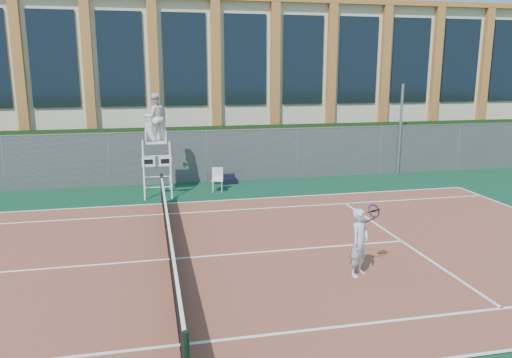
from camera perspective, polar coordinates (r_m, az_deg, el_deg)
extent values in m
plane|color=#233814|center=(12.96, -9.81, -9.14)|extent=(120.00, 120.00, 0.00)
cube|color=#0D3C1F|center=(13.90, -10.00, -7.63)|extent=(36.00, 20.00, 0.01)
cube|color=brown|center=(12.96, -9.81, -9.05)|extent=(23.77, 10.97, 0.02)
cylinder|color=black|center=(18.16, -10.69, -1.11)|extent=(0.10, 0.10, 1.10)
cube|color=black|center=(12.81, -9.89, -7.22)|extent=(0.03, 11.00, 0.86)
cube|color=white|center=(12.66, -9.96, -5.28)|extent=(0.06, 11.20, 0.07)
cube|color=black|center=(22.37, -11.09, 2.83)|extent=(40.00, 1.40, 2.20)
cube|color=beige|center=(30.08, -11.70, 10.75)|extent=(44.00, 10.00, 8.00)
cube|color=#B26D33|center=(30.27, -12.06, 18.53)|extent=(45.00, 10.60, 0.25)
cylinder|color=#9EA0A5|center=(23.77, 16.16, 5.45)|extent=(0.12, 0.12, 4.11)
cylinder|color=white|center=(18.89, -12.70, 0.80)|extent=(0.06, 0.59, 2.14)
cylinder|color=white|center=(18.90, -9.71, 0.93)|extent=(0.06, 0.59, 2.14)
cylinder|color=white|center=(19.97, -12.69, 1.41)|extent=(0.06, 0.59, 2.14)
cylinder|color=white|center=(19.98, -9.86, 1.54)|extent=(0.06, 0.59, 2.14)
cube|color=white|center=(19.26, -11.37, 4.14)|extent=(0.77, 0.66, 0.06)
cube|color=white|center=(19.52, -11.43, 5.38)|extent=(0.77, 0.05, 0.66)
cube|color=white|center=(18.93, -12.19, 1.94)|extent=(0.48, 0.03, 0.37)
cube|color=white|center=(18.94, -10.33, 2.03)|extent=(0.48, 0.03, 0.37)
imported|color=silver|center=(19.21, -11.49, 6.92)|extent=(1.05, 0.93, 1.81)
cube|color=silver|center=(19.69, -4.44, -0.14)|extent=(0.51, 0.51, 0.04)
cube|color=silver|center=(19.83, -4.42, 0.68)|extent=(0.43, 0.12, 0.46)
cylinder|color=silver|center=(19.58, -4.97, -0.93)|extent=(0.03, 0.03, 0.43)
cylinder|color=silver|center=(19.56, -3.94, -0.93)|extent=(0.03, 0.03, 0.43)
cylinder|color=silver|center=(19.92, -4.91, -0.70)|extent=(0.03, 0.03, 0.43)
cylinder|color=silver|center=(19.90, -3.90, -0.69)|extent=(0.03, 0.03, 0.43)
cube|color=black|center=(21.24, -3.61, 0.05)|extent=(0.90, 0.46, 0.37)
cube|color=black|center=(21.01, -3.10, -0.24)|extent=(0.66, 0.38, 0.25)
imported|color=silver|center=(11.81, 11.73, -7.12)|extent=(0.69, 0.66, 1.59)
torus|color=#19134A|center=(11.96, 13.32, -3.57)|extent=(0.38, 0.30, 0.30)
sphere|color=#CCE533|center=(12.17, 13.38, -3.54)|extent=(0.07, 0.07, 0.07)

